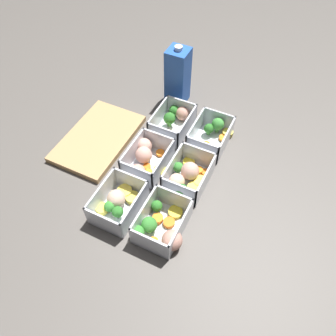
{
  "coord_description": "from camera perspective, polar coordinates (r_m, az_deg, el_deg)",
  "views": [
    {
      "loc": [
        -0.5,
        -0.24,
        0.74
      ],
      "look_at": [
        0.0,
        0.0,
        0.02
      ],
      "focal_mm": 35.0,
      "sensor_mm": 36.0,
      "label": 1
    }
  ],
  "objects": [
    {
      "name": "ground_plane",
      "position": [
        0.93,
        -0.0,
        -0.93
      ],
      "size": [
        4.0,
        4.0,
        0.0
      ],
      "primitive_type": "plane",
      "color": "#56514C"
    },
    {
      "name": "container_near_left",
      "position": [
        0.81,
        -1.26,
        -10.22
      ],
      "size": [
        0.14,
        0.14,
        0.07
      ],
      "color": "silver",
      "rests_on": "ground_plane"
    },
    {
      "name": "container_near_center",
      "position": [
        0.89,
        3.33,
        -1.49
      ],
      "size": [
        0.15,
        0.11,
        0.07
      ],
      "color": "silver",
      "rests_on": "ground_plane"
    },
    {
      "name": "container_near_right",
      "position": [
        0.99,
        7.62,
        5.73
      ],
      "size": [
        0.15,
        0.11,
        0.07
      ],
      "color": "silver",
      "rests_on": "ground_plane"
    },
    {
      "name": "container_far_left",
      "position": [
        0.85,
        -8.73,
        -5.93
      ],
      "size": [
        0.14,
        0.11,
        0.07
      ],
      "color": "silver",
      "rests_on": "ground_plane"
    },
    {
      "name": "container_far_center",
      "position": [
        0.93,
        -3.97,
        1.59
      ],
      "size": [
        0.16,
        0.13,
        0.07
      ],
      "color": "silver",
      "rests_on": "ground_plane"
    },
    {
      "name": "container_far_right",
      "position": [
        1.03,
        1.06,
        8.27
      ],
      "size": [
        0.16,
        0.11,
        0.07
      ],
      "color": "silver",
      "rests_on": "ground_plane"
    },
    {
      "name": "juice_carton",
      "position": [
        1.08,
        1.71,
        15.65
      ],
      "size": [
        0.07,
        0.07,
        0.2
      ],
      "color": "blue",
      "rests_on": "ground_plane"
    },
    {
      "name": "cutting_board",
      "position": [
        1.02,
        -12.05,
        5.1
      ],
      "size": [
        0.28,
        0.18,
        0.02
      ],
      "color": "tan",
      "rests_on": "ground_plane"
    }
  ]
}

